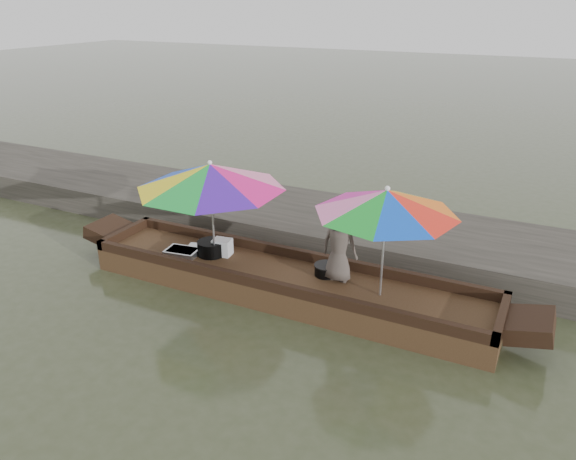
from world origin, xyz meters
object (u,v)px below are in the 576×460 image
at_px(supply_bag, 222,247).
at_px(cooking_pot, 211,248).
at_px(umbrella_stern, 384,243).
at_px(tray_scallop, 202,250).
at_px(boat_hull, 285,284).
at_px(tray_crayfish, 182,252).
at_px(vendor, 339,245).
at_px(charcoal_grill, 326,270).
at_px(umbrella_bow, 212,211).

bearing_deg(supply_bag, cooking_pot, -154.86).
bearing_deg(umbrella_stern, tray_scallop, 178.15).
distance_m(tray_scallop, umbrella_stern, 3.07).
bearing_deg(boat_hull, tray_crayfish, -175.14).
relative_size(vendor, umbrella_stern, 0.57).
xyz_separation_m(tray_scallop, charcoal_grill, (2.09, 0.12, 0.05)).
distance_m(supply_bag, umbrella_stern, 2.69).
height_order(boat_hull, umbrella_stern, umbrella_stern).
bearing_deg(tray_scallop, cooking_pot, -9.06).
height_order(boat_hull, tray_scallop, tray_scallop).
height_order(charcoal_grill, umbrella_stern, umbrella_stern).
distance_m(boat_hull, vendor, 1.06).
bearing_deg(charcoal_grill, tray_scallop, -176.73).
height_order(cooking_pot, tray_crayfish, cooking_pot).
xyz_separation_m(boat_hull, charcoal_grill, (0.56, 0.21, 0.25)).
bearing_deg(tray_crayfish, umbrella_stern, 2.65).
height_order(supply_bag, umbrella_stern, umbrella_stern).
bearing_deg(tray_crayfish, cooking_pot, 27.47).
height_order(tray_crayfish, charcoal_grill, charcoal_grill).
xyz_separation_m(supply_bag, umbrella_stern, (2.61, -0.14, 0.65)).
xyz_separation_m(vendor, umbrella_stern, (0.68, -0.17, 0.24)).
bearing_deg(tray_scallop, umbrella_stern, -1.85).
height_order(cooking_pot, tray_scallop, cooking_pot).
relative_size(charcoal_grill, umbrella_stern, 0.17).
relative_size(tray_scallop, umbrella_stern, 0.27).
relative_size(tray_scallop, supply_bag, 1.81).
bearing_deg(charcoal_grill, umbrella_bow, -173.10).
bearing_deg(tray_scallop, boat_hull, -3.59).
bearing_deg(tray_crayfish, boat_hull, 4.86).
height_order(tray_scallop, vendor, vendor).
distance_m(boat_hull, umbrella_stern, 1.73).
distance_m(cooking_pot, charcoal_grill, 1.89).
distance_m(cooking_pot, umbrella_bow, 0.67).
xyz_separation_m(boat_hull, cooking_pot, (-1.33, 0.06, 0.29)).
distance_m(charcoal_grill, vendor, 0.50).
bearing_deg(charcoal_grill, vendor, -11.54).
distance_m(tray_crayfish, supply_bag, 0.64).
xyz_separation_m(supply_bag, vendor, (1.93, 0.03, 0.40)).
xyz_separation_m(vendor, umbrella_bow, (-1.99, -0.17, 0.24)).
distance_m(charcoal_grill, umbrella_stern, 1.15).
bearing_deg(cooking_pot, umbrella_stern, -1.31).
bearing_deg(supply_bag, tray_scallop, -173.32).
distance_m(tray_crayfish, umbrella_stern, 3.26).
bearing_deg(vendor, umbrella_stern, 166.67).
bearing_deg(boat_hull, supply_bag, 173.23).
bearing_deg(umbrella_bow, vendor, 4.94).
bearing_deg(umbrella_bow, charcoal_grill, 6.90).
distance_m(charcoal_grill, umbrella_bow, 1.92).
relative_size(umbrella_bow, umbrella_stern, 1.19).
relative_size(tray_crayfish, tray_scallop, 1.00).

